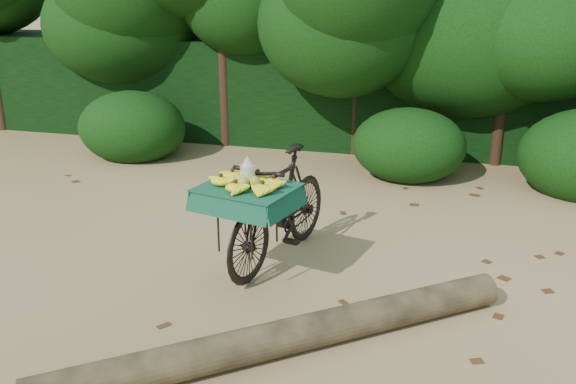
# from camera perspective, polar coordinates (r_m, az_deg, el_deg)

# --- Properties ---
(ground) EXTENTS (80.00, 80.00, 0.00)m
(ground) POSITION_cam_1_polar(r_m,az_deg,el_deg) (5.68, -8.38, -10.25)
(ground) COLOR tan
(ground) RESTS_ON ground
(vendor_bicycle) EXTENTS (1.12, 2.03, 1.18)m
(vendor_bicycle) POSITION_cam_1_polar(r_m,az_deg,el_deg) (6.18, -0.92, -1.35)
(vendor_bicycle) COLOR black
(vendor_bicycle) RESTS_ON ground
(fallen_log) EXTENTS (3.21, 2.67, 0.28)m
(fallen_log) POSITION_cam_1_polar(r_m,az_deg,el_deg) (4.88, 0.13, -13.33)
(fallen_log) COLOR brown
(fallen_log) RESTS_ON ground
(hedge_backdrop) EXTENTS (26.00, 1.80, 1.80)m
(hedge_backdrop) POSITION_cam_1_polar(r_m,az_deg,el_deg) (11.16, 4.42, 9.34)
(hedge_backdrop) COLOR black
(hedge_backdrop) RESTS_ON ground
(tree_row) EXTENTS (14.50, 2.00, 4.00)m
(tree_row) POSITION_cam_1_polar(r_m,az_deg,el_deg) (10.40, 0.06, 14.81)
(tree_row) COLOR black
(tree_row) RESTS_ON ground
(bush_clumps) EXTENTS (8.80, 1.70, 0.90)m
(bush_clumps) POSITION_cam_1_polar(r_m,az_deg,el_deg) (9.24, 5.00, 4.46)
(bush_clumps) COLOR black
(bush_clumps) RESTS_ON ground
(leaf_litter) EXTENTS (7.00, 7.30, 0.01)m
(leaf_litter) POSITION_cam_1_polar(r_m,az_deg,el_deg) (6.20, -5.99, -7.42)
(leaf_litter) COLOR #4A2813
(leaf_litter) RESTS_ON ground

